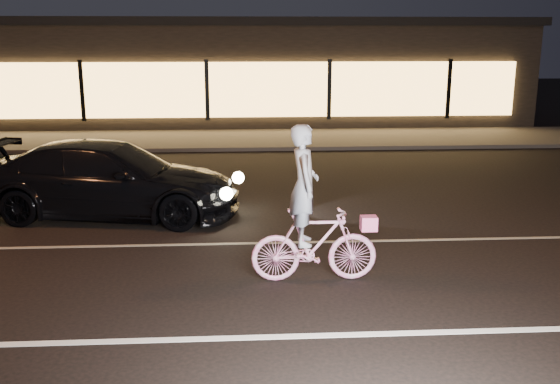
{
  "coord_description": "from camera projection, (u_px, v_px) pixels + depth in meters",
  "views": [
    {
      "loc": [
        1.27,
        -8.29,
        3.48
      ],
      "look_at": [
        1.81,
        0.6,
        1.26
      ],
      "focal_mm": 40.0,
      "sensor_mm": 36.0,
      "label": 1
    }
  ],
  "objects": [
    {
      "name": "cyclist",
      "position": [
        312.0,
        227.0,
        8.97
      ],
      "size": [
        1.84,
        0.63,
        2.31
      ],
      "rotation": [
        0.0,
        0.0,
        1.57
      ],
      "color": "#DA3188",
      "rests_on": "ground"
    },
    {
      "name": "sidewalk",
      "position": [
        206.0,
        140.0,
        21.37
      ],
      "size": [
        30.0,
        4.0,
        0.12
      ],
      "primitive_type": "cube",
      "color": "#383533",
      "rests_on": "ground"
    },
    {
      "name": "storefront",
      "position": [
        212.0,
        69.0,
        26.65
      ],
      "size": [
        25.4,
        8.42,
        4.2
      ],
      "color": "black",
      "rests_on": "ground"
    },
    {
      "name": "ground",
      "position": [
        155.0,
        291.0,
        8.79
      ],
      "size": [
        90.0,
        90.0,
        0.0
      ],
      "primitive_type": "plane",
      "color": "black",
      "rests_on": "ground"
    },
    {
      "name": "lane_stripe_far",
      "position": [
        170.0,
        245.0,
        10.73
      ],
      "size": [
        60.0,
        0.1,
        0.01
      ],
      "primitive_type": "cube",
      "color": "gray",
      "rests_on": "ground"
    },
    {
      "name": "lane_stripe_near",
      "position": [
        138.0,
        341.0,
        7.34
      ],
      "size": [
        60.0,
        0.12,
        0.01
      ],
      "primitive_type": "cube",
      "color": "silver",
      "rests_on": "ground"
    },
    {
      "name": "sedan",
      "position": [
        110.0,
        180.0,
        12.33
      ],
      "size": [
        5.37,
        2.84,
        1.48
      ],
      "rotation": [
        0.0,
        0.0,
        1.42
      ],
      "color": "black",
      "rests_on": "ground"
    }
  ]
}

